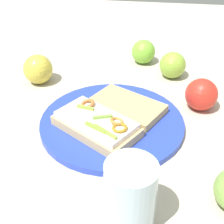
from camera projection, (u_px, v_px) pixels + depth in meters
The scene contains 9 objects.
ground_plane at pixel (112, 125), 0.68m from camera, with size 2.00×2.00×0.00m, color #B9AE9C.
plate at pixel (112, 122), 0.68m from camera, with size 0.31×0.31×0.01m, color #2841BB.
sandwich at pixel (96, 124), 0.63m from camera, with size 0.17×0.20×0.05m.
bread_slice_side at pixel (126, 106), 0.70m from camera, with size 0.16×0.10×0.02m, color tan.
apple_0 at pixel (38, 69), 0.81m from camera, with size 0.08×0.08×0.08m, color gold.
apple_2 at pixel (143, 52), 0.92m from camera, with size 0.07×0.07×0.07m, color #78BB36.
apple_3 at pixel (201, 95), 0.71m from camera, with size 0.08×0.08×0.08m, color red.
apple_4 at pixel (173, 65), 0.84m from camera, with size 0.07×0.07×0.07m, color #89B338.
drinking_glass at pixel (130, 197), 0.44m from camera, with size 0.08×0.08×0.12m, color silver.
Camera 1 is at (-0.54, -0.08, 0.41)m, focal length 49.28 mm.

